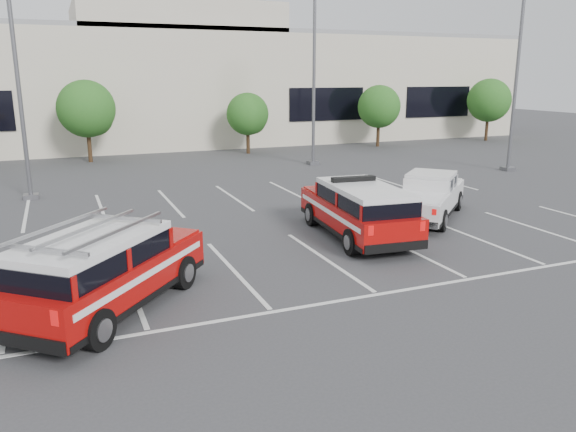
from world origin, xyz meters
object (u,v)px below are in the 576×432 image
Objects in this scene: light_pole_right at (517,73)px; light_pole_mid at (314,73)px; convention_building at (148,80)px; light_pole_left at (17,73)px; tree_far_right at (489,102)px; tree_right at (380,108)px; fire_chief_suv at (358,214)px; white_pickup at (428,200)px; tree_mid_left at (88,111)px; ladder_suv at (104,276)px; tree_mid_right at (249,115)px.

light_pole_mid is at bearing 146.31° from light_pole_right.
light_pole_left is (-8.18, -19.86, 0.47)m from convention_building.
tree_far_right is 19.19m from light_pole_mid.
tree_right is 10.00m from tree_far_right.
light_pole_mid is at bearing -143.23° from tree_right.
convention_building reaches higher than fire_chief_suv.
white_pickup is (-9.50, -19.09, -2.13)m from tree_right.
fire_chief_suv is (-14.07, -8.39, -4.40)m from light_pole_right.
convention_building is 5.86× the size of light_pole_left.
tree_mid_left reaches higher than ladder_suv.
ladder_suv reaches higher than white_pickup.
light_pole_right is at bearing -47.83° from tree_mid_right.
light_pole_mid is at bearing 93.74° from ladder_suv.
ladder_suv is (-22.07, -11.40, -4.36)m from light_pole_right.
tree_mid_right reaches higher than white_pickup.
ladder_suv is (1.93, -13.40, -4.36)m from light_pole_left.
fire_chief_suv is at bearing -138.58° from tree_far_right.
convention_building is 26.99m from light_pole_right.
tree_mid_right is 20.01m from tree_far_right.
fire_chief_suv is at bearing -98.79° from tree_mid_right.
ladder_suv is at bearing -143.04° from tree_far_right.
tree_right is 0.43× the size of light_pole_mid.
tree_far_right is 0.47× the size of light_pole_mid.
tree_far_right is at bearing 16.89° from light_pole_left.
light_pole_mid is (15.00, 4.00, 0.00)m from light_pole_left.
tree_far_right is 39.06m from ladder_suv.
tree_far_right is 0.96× the size of white_pickup.
light_pole_left is at bearing -142.50° from tree_mid_right.
convention_building is 11.34× the size of ladder_suv.
ladder_suv is (-11.16, -23.45, -1.68)m from tree_mid_right.
tree_right reaches higher than tree_mid_right.
tree_mid_left is 23.58m from ladder_suv.
tree_far_right reaches higher than tree_mid_right.
convention_building is 21.49m from light_pole_left.
tree_mid_right is 0.79× the size of white_pickup.
tree_mid_left is at bearing 165.98° from white_pickup.
tree_far_right is at bearing 0.00° from tree_right.
tree_far_right is (30.00, 0.00, 0.00)m from tree_mid_left.
tree_mid_left reaches higher than white_pickup.
fire_chief_suv is at bearing -71.49° from tree_mid_left.
light_pole_right is 1.83× the size of fire_chief_suv.
tree_far_right reaches higher than fire_chief_suv.
light_pole_left and light_pole_mid have the same top height.
tree_far_right reaches higher than white_pickup.
light_pole_mid is 1.83× the size of fire_chief_suv.
tree_mid_left is 0.47× the size of light_pole_right.
light_pole_right is at bearing -54.11° from convention_building.
tree_far_right is at bearing 91.55° from white_pickup.
light_pole_left and light_pole_right have the same top height.
light_pole_mid is 1.00× the size of light_pole_right.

